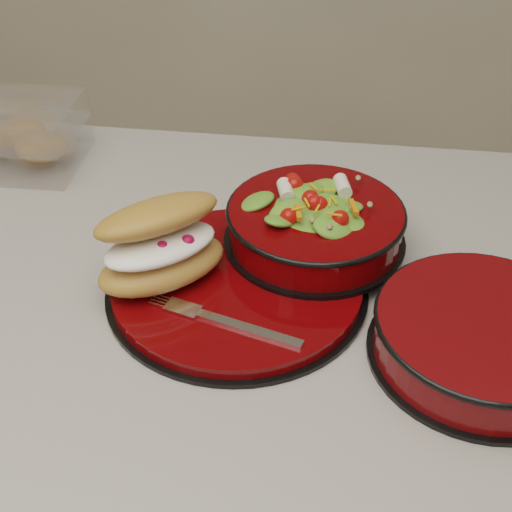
# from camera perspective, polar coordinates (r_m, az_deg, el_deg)

# --- Properties ---
(island_counter) EXTENTS (1.24, 0.74, 0.90)m
(island_counter) POSITION_cam_1_polar(r_m,az_deg,el_deg) (1.21, -4.86, -18.23)
(island_counter) COLOR silver
(island_counter) RESTS_ON ground
(dinner_plate) EXTENTS (0.31, 0.31, 0.02)m
(dinner_plate) POSITION_cam_1_polar(r_m,az_deg,el_deg) (0.84, -1.48, -2.34)
(dinner_plate) COLOR black
(dinner_plate) RESTS_ON island_counter
(salad_bowl) EXTENTS (0.23, 0.23, 0.09)m
(salad_bowl) POSITION_cam_1_polar(r_m,az_deg,el_deg) (0.88, 4.78, 3.01)
(salad_bowl) COLOR black
(salad_bowl) RESTS_ON dinner_plate
(croissant) EXTENTS (0.17, 0.18, 0.10)m
(croissant) POSITION_cam_1_polar(r_m,az_deg,el_deg) (0.82, -7.54, 0.92)
(croissant) COLOR #BA7638
(croissant) RESTS_ON dinner_plate
(fork) EXTENTS (0.16, 0.06, 0.00)m
(fork) POSITION_cam_1_polar(r_m,az_deg,el_deg) (0.78, -2.30, -5.30)
(fork) COLOR silver
(fork) RESTS_ON dinner_plate
(pastry_box) EXTENTS (0.21, 0.16, 0.09)m
(pastry_box) POSITION_cam_1_polar(r_m,az_deg,el_deg) (1.15, -19.11, 9.14)
(pastry_box) COLOR white
(pastry_box) RESTS_ON island_counter
(extra_bowl) EXTENTS (0.24, 0.24, 0.05)m
(extra_bowl) POSITION_cam_1_polar(r_m,az_deg,el_deg) (0.79, 17.72, -6.13)
(extra_bowl) COLOR black
(extra_bowl) RESTS_ON island_counter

